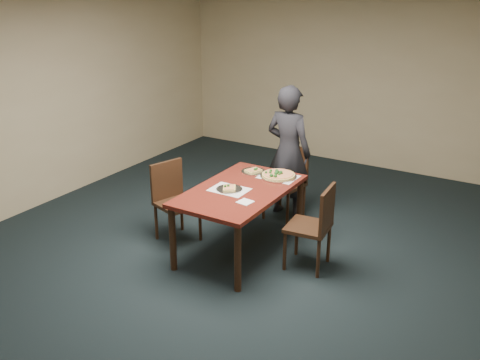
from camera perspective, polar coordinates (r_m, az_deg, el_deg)
The scene contains 13 objects.
ground at distance 5.65m, azimuth -2.05°, elevation -9.56°, with size 8.00×8.00×0.00m, color black.
room_shell at distance 5.00m, azimuth -2.31°, elevation 7.87°, with size 8.00×8.00×8.00m.
dining_table at distance 5.72m, azimuth 0.00°, elevation -1.80°, with size 0.90×1.50×0.75m.
chair_far at distance 6.68m, azimuth 5.15°, elevation 0.23°, with size 0.48×0.48×0.91m.
chair_left at distance 6.14m, azimuth -7.16°, elevation -1.77°, with size 0.53×0.53×0.91m.
chair_right at distance 5.52m, azimuth 8.07°, elevation -4.53°, with size 0.46×0.46×0.91m.
diner at distance 6.64m, azimuth 5.19°, elevation 3.01°, with size 0.61×0.40×1.67m, color black.
placemat_main at distance 6.03m, azimuth 4.12°, elevation 0.34°, with size 0.42×0.32×0.00m, color white.
placemat_near at distance 5.66m, azimuth -1.15°, elevation -1.03°, with size 0.40×0.30×0.00m, color white.
pizza_pan at distance 6.02m, azimuth 4.09°, elevation 0.54°, with size 0.41×0.41×0.07m.
slice_plate_near at distance 5.65m, azimuth -1.16°, elevation -0.91°, with size 0.28×0.28×0.06m.
slice_plate_far at distance 6.17m, azimuth 1.45°, elevation 0.98°, with size 0.28×0.28×0.06m.
napkin at distance 5.35m, azimuth 0.56°, elevation -2.35°, with size 0.14×0.14×0.01m, color white.
Camera 1 is at (2.68, -4.06, 2.87)m, focal length 40.00 mm.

